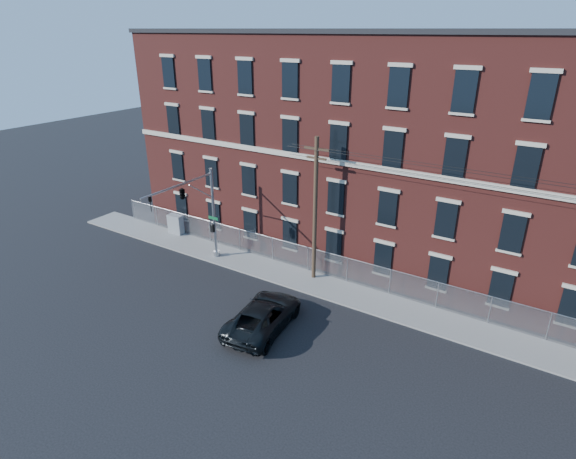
{
  "coord_description": "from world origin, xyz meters",
  "views": [
    {
      "loc": [
        15.96,
        -19.8,
        16.29
      ],
      "look_at": [
        0.87,
        4.0,
        4.1
      ],
      "focal_mm": 29.03,
      "sensor_mm": 36.0,
      "label": 1
    }
  ],
  "objects_px": {
    "pickup_truck": "(263,315)",
    "utility_cabinet": "(176,224)",
    "utility_pole_near": "(315,208)",
    "traffic_signal_mast": "(190,200)"
  },
  "relations": [
    {
      "from": "pickup_truck",
      "to": "traffic_signal_mast",
      "type": "bearing_deg",
      "value": -28.39
    },
    {
      "from": "pickup_truck",
      "to": "utility_pole_near",
      "type": "bearing_deg",
      "value": -93.41
    },
    {
      "from": "traffic_signal_mast",
      "to": "utility_cabinet",
      "type": "height_order",
      "value": "traffic_signal_mast"
    },
    {
      "from": "utility_pole_near",
      "to": "utility_cabinet",
      "type": "xyz_separation_m",
      "value": [
        -13.74,
        0.4,
        -4.39
      ]
    },
    {
      "from": "traffic_signal_mast",
      "to": "utility_pole_near",
      "type": "distance_m",
      "value": 8.7
    },
    {
      "from": "utility_pole_near",
      "to": "pickup_truck",
      "type": "relative_size",
      "value": 1.65
    },
    {
      "from": "pickup_truck",
      "to": "utility_cabinet",
      "type": "relative_size",
      "value": 3.67
    },
    {
      "from": "utility_pole_near",
      "to": "utility_cabinet",
      "type": "bearing_deg",
      "value": 178.33
    },
    {
      "from": "traffic_signal_mast",
      "to": "pickup_truck",
      "type": "bearing_deg",
      "value": -21.5
    },
    {
      "from": "utility_pole_near",
      "to": "traffic_signal_mast",
      "type": "bearing_deg",
      "value": -156.86
    }
  ]
}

